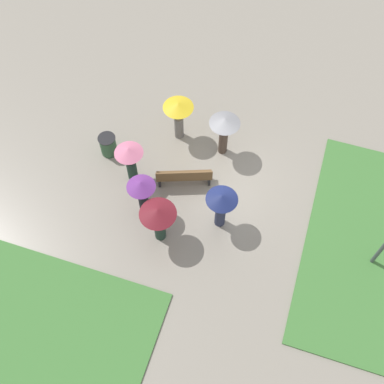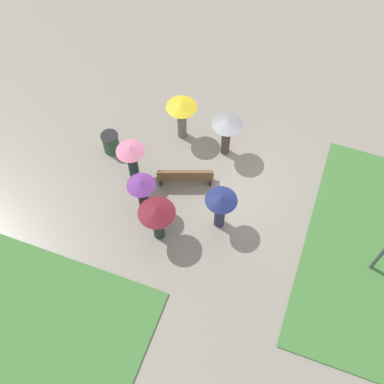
% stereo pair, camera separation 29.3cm
% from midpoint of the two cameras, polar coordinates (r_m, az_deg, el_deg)
% --- Properties ---
extents(ground_plane, '(90.00, 90.00, 0.00)m').
position_cam_midpoint_polar(ground_plane, '(17.37, 4.82, 1.05)').
color(ground_plane, gray).
extents(park_bench, '(1.99, 1.08, 0.90)m').
position_cam_midpoint_polar(park_bench, '(16.90, -0.31, 1.86)').
color(park_bench, brown).
rests_on(park_bench, ground_plane).
extents(trash_bin, '(0.64, 0.64, 0.86)m').
position_cam_midpoint_polar(trash_bin, '(18.02, -9.14, 5.78)').
color(trash_bin, '#335638').
rests_on(trash_bin, ground_plane).
extents(crowd_person_yellow, '(1.11, 1.11, 1.82)m').
position_cam_midpoint_polar(crowd_person_yellow, '(17.54, -0.75, 9.42)').
color(crowd_person_yellow, slate).
rests_on(crowd_person_yellow, ground_plane).
extents(crowd_person_grey, '(1.10, 1.10, 1.85)m').
position_cam_midpoint_polar(crowd_person_grey, '(17.04, 4.66, 7.54)').
color(crowd_person_grey, '#47382D').
rests_on(crowd_person_grey, ground_plane).
extents(crowd_person_pink, '(0.99, 0.99, 1.75)m').
position_cam_midpoint_polar(crowd_person_pink, '(16.58, -6.71, 4.30)').
color(crowd_person_pink, '#1E3328').
rests_on(crowd_person_pink, ground_plane).
extents(crowd_person_maroon, '(1.19, 1.19, 1.80)m').
position_cam_midpoint_polar(crowd_person_maroon, '(15.14, -3.61, -2.82)').
color(crowd_person_maroon, '#1E3328').
rests_on(crowd_person_maroon, ground_plane).
extents(crowd_person_purple, '(0.95, 0.95, 1.89)m').
position_cam_midpoint_polar(crowd_person_purple, '(15.66, -5.42, 0.25)').
color(crowd_person_purple, black).
rests_on(crowd_person_purple, ground_plane).
extents(crowd_person_navy, '(1.04, 1.04, 1.79)m').
position_cam_midpoint_polar(crowd_person_navy, '(15.42, 3.97, -1.53)').
color(crowd_person_navy, '#282D47').
rests_on(crowd_person_navy, ground_plane).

